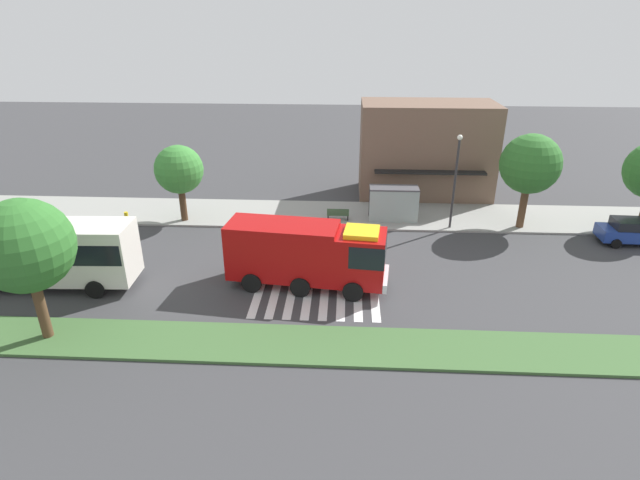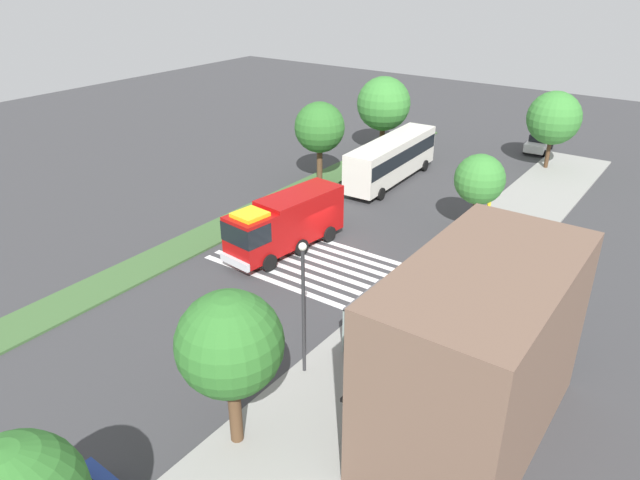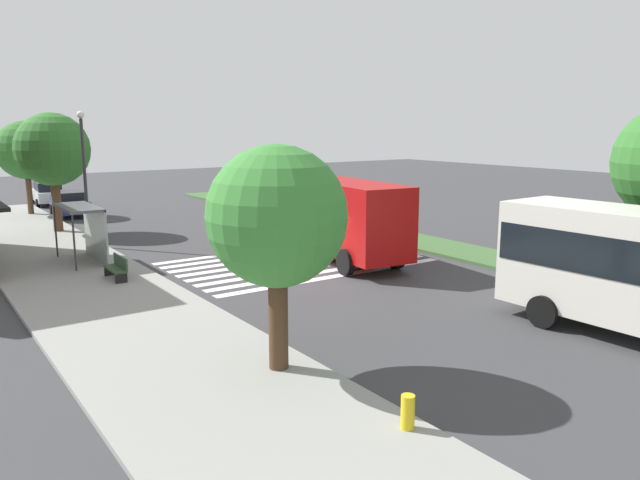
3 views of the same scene
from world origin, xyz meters
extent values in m
plane|color=#38383A|center=(0.00, 0.00, 0.00)|extent=(120.00, 120.00, 0.00)
cube|color=gray|center=(0.00, 8.86, 0.07)|extent=(60.00, 5.55, 0.14)
cube|color=#3D6033|center=(0.00, -7.58, 0.07)|extent=(60.00, 3.00, 0.14)
cube|color=silver|center=(-0.76, 0.00, 0.01)|extent=(0.45, 10.95, 0.01)
cube|color=silver|center=(0.14, 0.00, 0.01)|extent=(0.45, 10.95, 0.01)
cube|color=silver|center=(1.04, 0.00, 0.01)|extent=(0.45, 10.95, 0.01)
cube|color=silver|center=(1.94, 0.00, 0.01)|extent=(0.45, 10.95, 0.01)
cube|color=silver|center=(2.84, 0.00, 0.01)|extent=(0.45, 10.95, 0.01)
cube|color=silver|center=(3.74, 0.00, 0.01)|extent=(0.45, 10.95, 0.01)
cube|color=silver|center=(4.64, 0.00, 0.01)|extent=(0.45, 10.95, 0.01)
cube|color=silver|center=(5.54, 0.00, 0.01)|extent=(0.45, 10.95, 0.01)
cube|color=#A50C0C|center=(4.76, -2.23, 1.95)|extent=(2.85, 2.77, 2.81)
cube|color=#A50C0C|center=(0.50, -1.73, 2.09)|extent=(6.26, 3.17, 3.07)
cube|color=black|center=(5.15, -2.28, 2.51)|extent=(2.13, 2.71, 1.23)
cube|color=silver|center=(6.14, -2.39, 0.80)|extent=(0.53, 2.50, 0.50)
cube|color=yellow|center=(4.76, -2.23, 3.48)|extent=(1.99, 1.94, 0.24)
cylinder|color=black|center=(4.65, -0.97, 0.55)|extent=(1.13, 0.43, 1.10)
cylinder|color=black|center=(4.36, -3.44, 0.55)|extent=(1.13, 0.43, 1.10)
cylinder|color=black|center=(-0.85, -0.32, 0.55)|extent=(1.13, 0.43, 1.10)
cylinder|color=black|center=(-1.14, -2.79, 0.55)|extent=(1.13, 0.43, 1.10)
cylinder|color=black|center=(1.84, -0.64, 0.55)|extent=(1.13, 0.43, 1.10)
cylinder|color=black|center=(1.55, -3.11, 0.55)|extent=(1.13, 0.43, 1.10)
cube|color=silver|center=(-29.76, 4.88, 0.72)|extent=(4.48, 2.10, 0.81)
cube|color=black|center=(-29.98, 4.87, 1.45)|extent=(2.54, 1.78, 0.65)
cylinder|color=black|center=(-28.36, 5.90, 0.32)|extent=(0.65, 0.25, 0.64)
cylinder|color=black|center=(-28.26, 4.02, 0.32)|extent=(0.65, 0.25, 0.64)
cylinder|color=black|center=(-31.26, 5.74, 0.32)|extent=(0.65, 0.25, 0.64)
cylinder|color=black|center=(-31.16, 3.87, 0.32)|extent=(0.65, 0.25, 0.64)
cube|color=silver|center=(-13.61, -2.74, 2.10)|extent=(12.04, 3.01, 3.19)
cube|color=black|center=(-13.61, -2.74, 2.48)|extent=(11.81, 3.05, 1.15)
cylinder|color=black|center=(-17.75, -4.17, 0.50)|extent=(1.01, 0.34, 1.00)
cylinder|color=black|center=(-17.84, -1.62, 0.50)|extent=(1.01, 0.34, 1.00)
cylinder|color=black|center=(-9.38, -3.85, 0.50)|extent=(1.01, 0.34, 1.00)
cylinder|color=black|center=(-9.48, -1.30, 0.50)|extent=(1.01, 0.34, 1.00)
cube|color=#4C4C51|center=(7.34, 8.02, 2.54)|extent=(3.50, 1.40, 0.12)
cube|color=#8C9E99|center=(7.34, 7.36, 1.34)|extent=(3.50, 0.08, 2.40)
cylinder|color=#333338|center=(5.64, 8.67, 1.34)|extent=(0.08, 0.08, 2.40)
cylinder|color=#333338|center=(9.04, 8.67, 1.34)|extent=(0.08, 0.08, 2.40)
cube|color=#2D472D|center=(3.34, 7.75, 0.55)|extent=(1.60, 0.50, 0.08)
cube|color=#2D472D|center=(3.34, 7.53, 0.82)|extent=(1.60, 0.06, 0.45)
cube|color=black|center=(2.62, 7.75, 0.33)|extent=(0.08, 0.45, 0.37)
cube|color=black|center=(4.06, 7.75, 0.33)|extent=(0.08, 0.45, 0.37)
cylinder|color=#2D2D30|center=(11.27, 6.68, 3.25)|extent=(0.16, 0.16, 6.21)
sphere|color=white|center=(11.27, 6.68, 6.53)|extent=(0.36, 0.36, 0.36)
cube|color=brown|center=(10.32, 14.29, 3.79)|extent=(10.63, 5.32, 7.58)
cube|color=black|center=(10.32, 11.23, 2.80)|extent=(8.51, 0.80, 0.16)
cylinder|color=#47301E|center=(-24.79, 7.08, 1.59)|extent=(0.35, 0.35, 2.90)
sphere|color=#387F33|center=(-24.79, 7.08, 4.67)|extent=(4.66, 4.66, 4.66)
cylinder|color=#47301E|center=(-7.89, 7.08, 1.45)|extent=(0.48, 0.48, 2.61)
sphere|color=#387F33|center=(-7.89, 7.08, 3.95)|extent=(3.41, 3.41, 3.41)
cylinder|color=#513823|center=(16.25, 7.08, 1.72)|extent=(0.51, 0.51, 3.16)
sphere|color=#2D6B28|center=(16.25, 7.08, 4.71)|extent=(4.03, 4.03, 4.03)
cylinder|color=#47301E|center=(-20.43, -7.58, 1.58)|extent=(0.51, 0.51, 2.88)
sphere|color=#387F33|center=(-20.43, -7.58, 4.80)|extent=(5.09, 5.09, 5.09)
cylinder|color=#513823|center=(-9.93, -7.58, 1.74)|extent=(0.48, 0.48, 3.19)
sphere|color=#2D6B28|center=(-9.93, -7.58, 4.79)|extent=(4.16, 4.16, 4.16)
cylinder|color=gold|center=(-12.01, 6.58, 0.49)|extent=(0.28, 0.28, 0.70)
camera|label=1|loc=(3.87, -26.46, 13.89)|focal=28.14mm
camera|label=2|loc=(28.67, 19.98, 17.41)|focal=33.00mm
camera|label=3|loc=(-20.30, 14.46, 6.11)|focal=34.49mm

